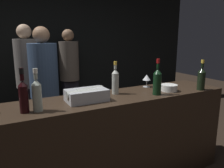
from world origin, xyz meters
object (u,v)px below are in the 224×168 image
red_wine_bottle_black_foil (23,94)px  wine_glass (147,78)px  bowl_white (169,88)px  champagne_bottle (201,78)px  ice_bin_with_bottles (87,95)px  white_wine_bottle (37,94)px  red_wine_bottle_burgundy (157,81)px  person_in_hoodie (44,84)px  person_blond_tee (69,71)px  rose_wine_bottle (115,80)px  person_grey_polo (28,75)px

red_wine_bottle_black_foil → wine_glass: bearing=11.4°
bowl_white → champagne_bottle: (0.34, -0.13, 0.10)m
ice_bin_with_bottles → white_wine_bottle: size_ratio=1.12×
red_wine_bottle_burgundy → person_in_hoodie: bearing=125.5°
bowl_white → person_blond_tee: size_ratio=0.10×
ice_bin_with_bottles → rose_wine_bottle: (0.35, 0.10, 0.08)m
champagne_bottle → person_in_hoodie: size_ratio=0.20×
bowl_white → person_grey_polo: bearing=125.1°
champagne_bottle → person_blond_tee: 2.38m
red_wine_bottle_burgundy → red_wine_bottle_black_foil: (-1.24, 0.06, 0.00)m
red_wine_bottle_burgundy → person_grey_polo: bearing=119.2°
person_blond_tee → white_wine_bottle: bearing=-39.7°
wine_glass → person_in_hoodie: 1.34m
champagne_bottle → red_wine_bottle_black_foil: bearing=176.1°
wine_glass → white_wine_bottle: bearing=-167.2°
ice_bin_with_bottles → champagne_bottle: size_ratio=1.14×
champagne_bottle → rose_wine_bottle: bearing=162.4°
person_grey_polo → wine_glass: bearing=11.5°
champagne_bottle → person_grey_polo: (-1.56, 1.86, -0.13)m
white_wine_bottle → red_wine_bottle_burgundy: red_wine_bottle_burgundy is taller
person_blond_tee → person_grey_polo: bearing=-80.7°
rose_wine_bottle → red_wine_bottle_black_foil: 0.90m
wine_glass → person_grey_polo: size_ratio=0.08×
bowl_white → white_wine_bottle: bearing=-179.4°
ice_bin_with_bottles → red_wine_bottle_burgundy: (0.71, -0.13, 0.08)m
red_wine_bottle_burgundy → person_in_hoodie: (-0.87, 1.22, -0.18)m
ice_bin_with_bottles → person_blond_tee: person_blond_tee is taller
white_wine_bottle → champagne_bottle: (1.70, -0.11, -0.01)m
red_wine_bottle_burgundy → wine_glass: bearing=70.3°
rose_wine_bottle → person_blond_tee: bearing=86.6°
bowl_white → champagne_bottle: bearing=-20.3°
ice_bin_with_bottles → red_wine_bottle_burgundy: size_ratio=1.05×
person_grey_polo → ice_bin_with_bottles: bearing=-15.9°
person_in_hoodie → person_grey_polo: size_ratio=0.97×
person_in_hoodie → wine_glass: bearing=134.9°
rose_wine_bottle → person_grey_polo: 1.71m
person_in_hoodie → person_blond_tee: 1.14m
red_wine_bottle_burgundy → person_blond_tee: (-0.24, 2.17, -0.17)m
wine_glass → champagne_bottle: (0.44, -0.40, 0.03)m
bowl_white → person_in_hoodie: (-1.09, 1.16, -0.07)m
white_wine_bottle → red_wine_bottle_black_foil: red_wine_bottle_black_foil is taller
red_wine_bottle_black_foil → person_in_hoodie: person_in_hoodie is taller
wine_glass → white_wine_bottle: 1.30m
wine_glass → ice_bin_with_bottles: bearing=-166.0°
wine_glass → person_grey_polo: 1.85m
red_wine_bottle_burgundy → bowl_white: bearing=15.1°
red_wine_bottle_black_foil → person_grey_polo: 1.76m
white_wine_bottle → person_in_hoodie: (0.28, 1.18, -0.18)m
bowl_white → red_wine_bottle_burgundy: size_ratio=0.48×
bowl_white → person_in_hoodie: size_ratio=0.10×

